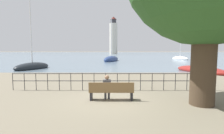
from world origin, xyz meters
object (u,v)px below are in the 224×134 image
Objects in this scene: harbor_lighthouse at (114,37)px; sailboat_2 at (181,58)px; sailboat_1 at (33,66)px; sailboat_3 at (201,70)px; park_bench at (112,91)px; seated_person_left at (108,86)px; sailboat_0 at (112,60)px.

sailboat_2 is at bearing -77.75° from harbor_lighthouse.
sailboat_3 is (20.49, -3.54, -0.10)m from sailboat_1.
sailboat_1 is (-10.54, 14.71, -0.10)m from park_bench.
harbor_lighthouse is at bearing 89.38° from seated_person_left.
harbor_lighthouse is (1.19, 86.69, 12.08)m from sailboat_0.
park_bench is 18.10m from sailboat_1.
seated_person_left is 0.16× the size of sailboat_3.
park_bench is at bearing -72.58° from sailboat_0.
sailboat_0 is (0.10, 32.15, -0.31)m from seated_person_left.
harbor_lighthouse is (-8.88, 107.75, 12.21)m from sailboat_3.
sailboat_2 reaches higher than sailboat_0.
sailboat_2 reaches higher than sailboat_3.
park_bench is 0.33m from seated_person_left.
sailboat_1 is (-10.42, -17.53, -0.03)m from sailboat_0.
sailboat_1 is at bearing -96.36° from harbor_lighthouse.
sailboat_1 is 1.00× the size of sailboat_2.
seated_person_left is 0.12× the size of sailboat_0.
harbor_lighthouse is at bearing 79.72° from sailboat_2.
sailboat_3 reaches higher than park_bench.
sailboat_3 is (10.16, 11.09, -0.44)m from seated_person_left.
sailboat_3 is 108.81m from harbor_lighthouse.
sailboat_3 is (-8.51, -27.70, -0.14)m from sailboat_2.
sailboat_1 reaches higher than sailboat_0.
sailboat_0 reaches higher than park_bench.
harbor_lighthouse is at bearing 73.25° from sailboat_3.
sailboat_1 is at bearing -103.53° from sailboat_0.
sailboat_1 is at bearing 148.74° from sailboat_3.
harbor_lighthouse is at bearing 106.43° from sailboat_0.
sailboat_1 is at bearing 125.22° from seated_person_left.
sailboat_2 is at bearing 64.60° from park_bench.
sailboat_2 is (18.67, 38.79, -0.30)m from seated_person_left.
harbor_lighthouse is at bearing 89.49° from park_bench.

